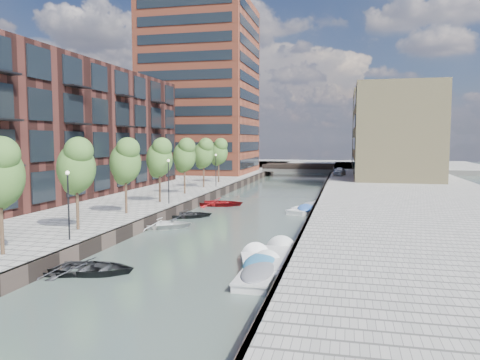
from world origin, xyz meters
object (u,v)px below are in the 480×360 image
(sloop_0, at_px, (90,273))
(sloop_2, at_px, (219,206))
(tree_2, at_px, (125,160))
(bridge, at_px, (299,169))
(tree_5, at_px, (203,153))
(sloop_1, at_px, (67,274))
(sloop_4, at_px, (188,217))
(car, at_px, (339,171))
(tree_1, at_px, (76,165))
(sloop_3, at_px, (161,228))
(motorboat_0, at_px, (259,264))
(tree_6, at_px, (219,151))
(motorboat_2, at_px, (277,260))
(tree_4, at_px, (184,154))
(tree_3, at_px, (159,157))
(motorboat_4, at_px, (312,207))
(motorboat_3, at_px, (308,210))
(motorboat_1, at_px, (260,273))

(sloop_0, height_order, sloop_2, sloop_2)
(tree_2, bearing_deg, bridge, 81.05)
(tree_5, distance_m, sloop_1, 34.92)
(sloop_0, relative_size, sloop_4, 1.07)
(sloop_4, xyz_separation_m, car, (12.65, 39.25, 1.68))
(tree_1, relative_size, sloop_3, 1.23)
(motorboat_0, relative_size, car, 1.32)
(tree_6, bearing_deg, sloop_1, -85.44)
(motorboat_2, bearing_deg, car, 87.19)
(bridge, bearing_deg, tree_2, -98.95)
(tree_4, xyz_separation_m, motorboat_0, (12.81, -24.04, -5.10))
(motorboat_2, bearing_deg, tree_3, 131.20)
(sloop_2, bearing_deg, tree_6, 7.59)
(sloop_0, height_order, sloop_1, sloop_0)
(tree_3, bearing_deg, sloop_2, 51.55)
(sloop_4, height_order, motorboat_4, motorboat_4)
(bridge, bearing_deg, tree_3, -100.25)
(tree_3, bearing_deg, tree_4, 90.00)
(sloop_1, xyz_separation_m, car, (12.89, 57.41, 1.68))
(tree_3, xyz_separation_m, motorboat_2, (13.60, -15.54, -5.20))
(sloop_3, height_order, motorboat_3, motorboat_3)
(motorboat_4, bearing_deg, car, 86.20)
(tree_1, bearing_deg, tree_4, 90.00)
(tree_6, distance_m, motorboat_3, 22.92)
(motorboat_4, bearing_deg, sloop_1, -112.86)
(tree_6, relative_size, car, 1.48)
(car, bearing_deg, tree_6, -125.33)
(motorboat_0, bearing_deg, motorboat_4, 86.74)
(tree_5, xyz_separation_m, sloop_2, (4.36, -8.51, -5.31))
(sloop_3, relative_size, motorboat_1, 0.97)
(tree_1, relative_size, tree_3, 1.00)
(bridge, distance_m, car, 12.57)
(bridge, xyz_separation_m, tree_5, (-8.50, -33.00, 3.92))
(sloop_2, distance_m, motorboat_4, 9.72)
(sloop_0, xyz_separation_m, motorboat_1, (8.77, 1.23, 0.20))
(bridge, bearing_deg, sloop_2, -95.70)
(motorboat_0, relative_size, motorboat_3, 1.01)
(tree_3, bearing_deg, car, 66.40)
(motorboat_1, xyz_separation_m, motorboat_4, (0.90, 23.97, -0.00))
(car, bearing_deg, motorboat_0, -83.67)
(tree_1, distance_m, sloop_4, 13.42)
(tree_2, xyz_separation_m, sloop_4, (3.54, 4.81, -5.31))
(motorboat_1, height_order, motorboat_3, motorboat_3)
(car, bearing_deg, sloop_1, -92.75)
(tree_4, xyz_separation_m, motorboat_1, (13.18, -25.76, -5.11))
(tree_2, height_order, tree_5, same)
(motorboat_0, height_order, motorboat_1, motorboat_0)
(sloop_1, xyz_separation_m, motorboat_4, (10.78, 25.56, 0.20))
(bridge, distance_m, tree_6, 27.63)
(tree_3, distance_m, car, 40.60)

